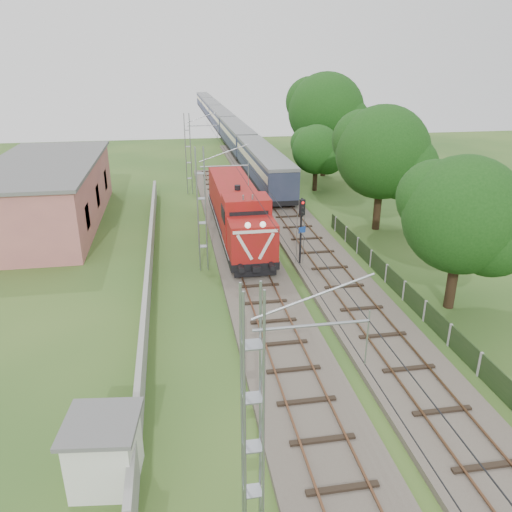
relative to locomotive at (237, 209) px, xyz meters
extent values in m
plane|color=#274C1C|center=(0.00, -17.82, -2.27)|extent=(140.00, 140.00, 0.00)
cube|color=#6B6054|center=(0.00, -10.82, -2.12)|extent=(4.20, 70.00, 0.30)
cube|color=black|center=(0.00, -10.82, -1.92)|extent=(2.40, 70.00, 0.10)
cube|color=brown|center=(-0.85, -10.82, -1.84)|extent=(0.08, 70.00, 0.05)
cube|color=brown|center=(0.85, -10.82, -1.84)|extent=(0.08, 70.00, 0.05)
cube|color=#6B6054|center=(5.00, 2.18, -2.12)|extent=(4.20, 80.00, 0.30)
cube|color=black|center=(5.00, 2.18, -1.92)|extent=(2.40, 80.00, 0.10)
cube|color=brown|center=(4.15, 2.18, -1.84)|extent=(0.08, 80.00, 0.05)
cube|color=brown|center=(5.85, 2.18, -1.84)|extent=(0.08, 80.00, 0.05)
cylinder|color=gray|center=(-1.50, -25.82, 4.53)|extent=(3.00, 0.08, 0.08)
cylinder|color=gray|center=(-1.50, -5.82, 4.53)|extent=(3.00, 0.08, 0.08)
cylinder|color=gray|center=(-1.50, 14.18, 4.53)|extent=(3.00, 0.08, 0.08)
cylinder|color=black|center=(0.00, -5.82, 3.23)|extent=(0.03, 70.00, 0.03)
cylinder|color=black|center=(0.00, -5.82, 4.53)|extent=(0.03, 70.00, 0.03)
cube|color=#9E9E99|center=(-6.50, -5.82, -1.52)|extent=(0.25, 40.00, 1.50)
cube|color=#C5736A|center=(-15.00, 6.18, 0.23)|extent=(8.00, 20.00, 5.00)
cube|color=#606060|center=(-15.00, 6.18, 2.83)|extent=(8.40, 20.40, 0.25)
cube|color=black|center=(-11.05, 0.18, -0.07)|extent=(0.10, 1.60, 1.80)
cube|color=black|center=(-11.05, 6.18, -0.07)|extent=(0.10, 1.60, 1.80)
cube|color=black|center=(-11.05, 12.18, -0.07)|extent=(0.10, 1.60, 1.80)
cube|color=black|center=(8.00, -14.82, -1.67)|extent=(0.05, 32.00, 1.15)
cube|color=#9E9E99|center=(8.00, 0.18, -1.67)|extent=(0.12, 0.12, 1.20)
cube|color=black|center=(0.00, 0.12, -1.26)|extent=(3.05, 17.26, 0.51)
cube|color=black|center=(0.00, -5.46, -1.57)|extent=(2.23, 3.66, 0.51)
cube|color=black|center=(0.00, 5.71, -1.57)|extent=(2.23, 3.66, 0.51)
cube|color=black|center=(0.00, -8.41, -1.67)|extent=(2.64, 0.25, 0.36)
cube|color=maroon|center=(0.00, -7.24, 0.16)|extent=(2.95, 2.54, 2.34)
sphere|color=white|center=(-0.46, -8.46, 1.48)|extent=(0.37, 0.37, 0.37)
sphere|color=white|center=(0.46, -8.46, 1.48)|extent=(0.37, 0.37, 0.37)
cube|color=silver|center=(-0.66, -8.53, 0.11)|extent=(1.02, 0.06, 1.70)
cube|color=silver|center=(0.66, -8.53, 0.11)|extent=(1.02, 0.06, 1.70)
cube|color=silver|center=(0.00, -8.53, 1.07)|extent=(2.74, 0.06, 0.18)
cube|color=maroon|center=(0.00, -4.75, 0.62)|extent=(3.05, 2.44, 3.25)
cube|color=black|center=(0.00, -5.99, 1.13)|extent=(2.54, 0.06, 0.91)
cube|color=maroon|center=(0.00, 2.61, 0.31)|extent=(2.84, 12.29, 2.64)
cylinder|color=black|center=(0.00, -0.48, 1.79)|extent=(0.45, 0.45, 0.41)
cylinder|color=gray|center=(-0.30, -5.56, 2.39)|extent=(0.12, 0.12, 0.36)
cylinder|color=gray|center=(0.30, -5.56, 2.39)|extent=(0.12, 0.12, 0.36)
cube|color=black|center=(5.00, 16.23, -1.39)|extent=(2.74, 20.82, 0.47)
cube|color=#313752|center=(5.00, 16.23, 0.12)|extent=(2.84, 20.82, 2.56)
cube|color=beige|center=(5.00, 16.23, 0.59)|extent=(2.88, 19.99, 0.71)
cube|color=slate|center=(5.00, 16.23, 1.54)|extent=(2.89, 20.82, 0.33)
cube|color=black|center=(5.00, 38.00, -1.39)|extent=(2.74, 20.82, 0.47)
cube|color=#313752|center=(5.00, 38.00, 0.12)|extent=(2.84, 20.82, 2.56)
cube|color=beige|center=(5.00, 38.00, 0.59)|extent=(2.88, 19.99, 0.71)
cube|color=slate|center=(5.00, 38.00, 1.54)|extent=(2.89, 20.82, 0.33)
cube|color=black|center=(5.00, 59.77, -1.39)|extent=(2.74, 20.82, 0.47)
cube|color=#313752|center=(5.00, 59.77, 0.12)|extent=(2.84, 20.82, 2.56)
cube|color=beige|center=(5.00, 59.77, 0.59)|extent=(2.88, 19.99, 0.71)
cube|color=slate|center=(5.00, 59.77, 1.54)|extent=(2.89, 20.82, 0.33)
cube|color=black|center=(5.00, 81.54, -1.39)|extent=(2.74, 20.82, 0.47)
cube|color=#313752|center=(5.00, 81.54, 0.12)|extent=(2.84, 20.82, 2.56)
cube|color=beige|center=(5.00, 81.54, 0.59)|extent=(2.88, 19.99, 0.71)
cube|color=slate|center=(5.00, 81.54, 1.54)|extent=(2.89, 20.82, 0.33)
cube|color=black|center=(5.00, 103.30, -1.39)|extent=(2.74, 20.82, 0.47)
cube|color=#313752|center=(5.00, 103.30, 0.12)|extent=(2.84, 20.82, 2.56)
cube|color=beige|center=(5.00, 103.30, 0.59)|extent=(2.88, 19.99, 0.71)
cube|color=slate|center=(5.00, 103.30, 1.54)|extent=(2.89, 20.82, 0.33)
cylinder|color=black|center=(3.31, -6.59, 0.11)|extent=(0.13, 0.13, 4.75)
cube|color=black|center=(3.31, -6.73, 1.91)|extent=(0.38, 0.31, 1.05)
sphere|color=red|center=(3.31, -6.84, 2.24)|extent=(0.17, 0.17, 0.17)
sphere|color=black|center=(3.31, -6.84, 1.91)|extent=(0.17, 0.17, 0.17)
sphere|color=black|center=(3.31, -6.84, 1.58)|extent=(0.17, 0.17, 0.17)
cube|color=navy|center=(3.36, -6.70, 0.39)|extent=(0.51, 0.22, 0.38)
cube|color=silver|center=(-7.40, -23.09, -1.15)|extent=(2.25, 2.25, 2.23)
cube|color=#606060|center=(-7.40, -23.09, 0.06)|extent=(2.59, 2.59, 0.15)
cylinder|color=#352015|center=(10.13, -13.52, -0.36)|extent=(0.56, 0.56, 3.82)
sphere|color=#133A0F|center=(10.13, -13.52, 3.11)|extent=(6.25, 6.25, 6.25)
sphere|color=#133A0F|center=(11.38, -14.46, 2.24)|extent=(4.37, 4.37, 4.37)
sphere|color=#133A0F|center=(9.04, -12.43, 3.80)|extent=(4.06, 4.06, 4.06)
cylinder|color=#352015|center=(11.42, 0.19, -0.06)|extent=(0.60, 0.60, 4.41)
sphere|color=#133A0F|center=(11.42, 0.19, 3.95)|extent=(7.22, 7.22, 7.22)
sphere|color=#133A0F|center=(12.87, -0.89, 2.95)|extent=(5.05, 5.05, 5.05)
sphere|color=#133A0F|center=(10.16, 1.46, 4.75)|extent=(4.69, 4.69, 4.69)
cylinder|color=#352015|center=(9.99, 13.31, -0.74)|extent=(0.49, 0.49, 3.05)
sphere|color=#133A0F|center=(9.99, 13.31, 2.03)|extent=(4.99, 4.99, 4.99)
sphere|color=#133A0F|center=(10.99, 12.56, 1.33)|extent=(3.49, 3.49, 3.49)
sphere|color=#133A0F|center=(9.12, 14.18, 2.58)|extent=(3.24, 3.24, 3.24)
cylinder|color=#352015|center=(12.91, 20.01, 0.35)|extent=(0.62, 0.62, 5.24)
sphere|color=#133A0F|center=(12.91, 20.01, 5.12)|extent=(8.58, 8.58, 8.58)
sphere|color=#133A0F|center=(14.62, 18.72, 3.92)|extent=(6.00, 6.00, 6.00)
sphere|color=#133A0F|center=(11.41, 21.51, 6.07)|extent=(5.58, 5.58, 5.58)
camera|label=1|loc=(-4.69, -36.32, 10.73)|focal=35.00mm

